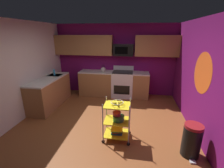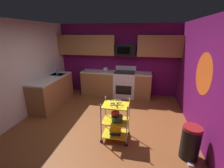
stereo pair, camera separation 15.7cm
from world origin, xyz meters
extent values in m
cube|color=brown|center=(0.00, 0.00, -0.02)|extent=(4.40, 4.80, 0.04)
cube|color=#6B1156|center=(0.00, 2.43, 1.30)|extent=(4.52, 0.06, 2.60)
cube|color=silver|center=(-2.23, 0.00, 1.30)|extent=(0.06, 4.80, 2.60)
cube|color=#6B1156|center=(2.23, 0.00, 1.30)|extent=(0.06, 4.80, 2.60)
cylinder|color=#E5591E|center=(2.20, 0.10, 1.45)|extent=(0.00, 0.89, 0.89)
cube|color=#9E6B3D|center=(0.00, 2.10, 0.44)|extent=(2.54, 0.60, 0.88)
cube|color=silver|center=(0.00, 2.10, 0.90)|extent=(2.54, 0.60, 0.04)
cube|color=#9E6B3D|center=(-1.90, 0.92, 0.44)|extent=(0.60, 1.75, 0.88)
cube|color=silver|center=(-1.90, 0.92, 0.90)|extent=(0.60, 1.75, 0.04)
cube|color=#B7BABC|center=(-1.90, 1.35, 0.84)|extent=(0.44, 0.36, 0.16)
cube|color=white|center=(0.33, 2.10, 0.46)|extent=(0.76, 0.64, 0.92)
cube|color=black|center=(0.33, 1.78, 0.35)|extent=(0.56, 0.01, 0.32)
cube|color=white|center=(0.33, 2.39, 1.01)|extent=(0.76, 0.06, 0.18)
cube|color=black|center=(0.33, 2.10, 0.93)|extent=(0.72, 0.60, 0.02)
cube|color=#9E6B3D|center=(-1.14, 2.23, 1.85)|extent=(2.13, 0.33, 0.70)
cube|color=#9E6B3D|center=(1.46, 2.23, 1.85)|extent=(1.47, 0.33, 0.70)
cube|color=black|center=(0.33, 2.21, 1.70)|extent=(0.70, 0.38, 0.40)
cube|color=black|center=(0.27, 2.02, 1.70)|extent=(0.44, 0.01, 0.24)
cylinder|color=silver|center=(0.17, -0.64, 0.47)|extent=(0.02, 0.02, 0.88)
cylinder|color=black|center=(0.17, -0.64, 0.04)|extent=(0.07, 0.02, 0.07)
cylinder|color=silver|center=(0.71, -0.64, 0.47)|extent=(0.02, 0.02, 0.88)
cylinder|color=black|center=(0.71, -0.64, 0.04)|extent=(0.07, 0.02, 0.07)
cylinder|color=silver|center=(0.17, -0.24, 0.47)|extent=(0.02, 0.02, 0.88)
cylinder|color=black|center=(0.17, -0.24, 0.04)|extent=(0.07, 0.02, 0.07)
cylinder|color=silver|center=(0.71, -0.24, 0.47)|extent=(0.02, 0.02, 0.88)
cylinder|color=black|center=(0.71, -0.24, 0.04)|extent=(0.07, 0.02, 0.07)
cube|color=yellow|center=(0.44, -0.44, 0.12)|extent=(0.54, 0.41, 0.02)
cube|color=yellow|center=(0.44, -0.44, 0.45)|extent=(0.54, 0.41, 0.02)
cube|color=yellow|center=(0.44, -0.44, 0.82)|extent=(0.54, 0.41, 0.02)
torus|color=silver|center=(0.44, -0.44, 0.89)|extent=(0.27, 0.27, 0.01)
cylinder|color=silver|center=(0.44, -0.44, 0.84)|extent=(0.12, 0.12, 0.02)
ellipsoid|color=yellow|center=(0.49, -0.42, 0.87)|extent=(0.17, 0.09, 0.04)
ellipsoid|color=yellow|center=(0.42, -0.39, 0.87)|extent=(0.09, 0.17, 0.04)
ellipsoid|color=yellow|center=(0.39, -0.45, 0.87)|extent=(0.17, 0.09, 0.04)
ellipsoid|color=yellow|center=(0.45, -0.49, 0.87)|extent=(0.09, 0.17, 0.04)
cylinder|color=#387F4C|center=(0.47, -0.44, 0.51)|extent=(0.24, 0.24, 0.11)
torus|color=#387F4C|center=(0.47, -0.44, 0.57)|extent=(0.25, 0.25, 0.01)
cylinder|color=maroon|center=(0.43, -0.43, 0.61)|extent=(0.17, 0.17, 0.08)
torus|color=maroon|center=(0.43, -0.43, 0.65)|extent=(0.18, 0.18, 0.01)
cube|color=#1E4C8C|center=(0.44, -0.44, 0.15)|extent=(0.25, 0.18, 0.03)
cube|color=#B22626|center=(0.44, -0.44, 0.17)|extent=(0.21, 0.16, 0.02)
cube|color=#26723F|center=(0.44, -0.44, 0.20)|extent=(0.23, 0.17, 0.03)
cube|color=gold|center=(0.44, -0.44, 0.23)|extent=(0.25, 0.20, 0.03)
sphere|color=beige|center=(-0.39, 2.10, 0.99)|extent=(0.18, 0.18, 0.18)
sphere|color=black|center=(-0.39, 2.10, 1.08)|extent=(0.03, 0.03, 0.03)
cone|color=beige|center=(-0.31, 2.10, 1.01)|extent=(0.09, 0.04, 0.06)
torus|color=black|center=(-0.39, 2.10, 1.10)|extent=(0.12, 0.01, 0.12)
cylinder|color=#2D8CBF|center=(-1.89, 1.30, 1.02)|extent=(0.06, 0.06, 0.20)
cylinder|color=black|center=(1.90, -0.71, 0.30)|extent=(0.34, 0.34, 0.60)
cylinder|color=maroon|center=(1.90, -0.71, 0.63)|extent=(0.33, 0.33, 0.06)
cube|color=#B2B2B7|center=(1.90, -0.92, 0.01)|extent=(0.10, 0.08, 0.03)
camera|label=1|loc=(0.79, -3.39, 2.25)|focal=24.97mm
camera|label=2|loc=(0.95, -3.36, 2.25)|focal=24.97mm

